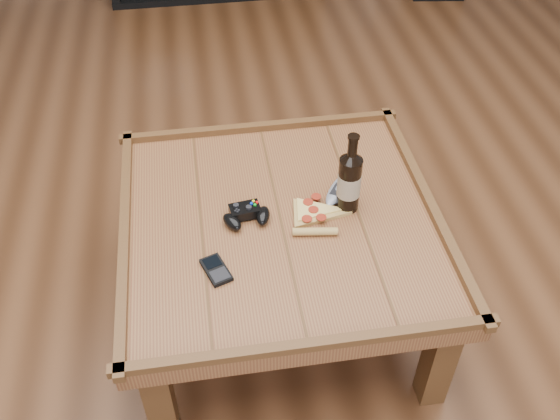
{
  "coord_description": "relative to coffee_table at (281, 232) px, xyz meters",
  "views": [
    {
      "loc": [
        -0.22,
        -1.39,
        1.83
      ],
      "look_at": [
        -0.01,
        -0.03,
        0.52
      ],
      "focal_mm": 40.0,
      "sensor_mm": 36.0,
      "label": 1
    }
  ],
  "objects": [
    {
      "name": "ground",
      "position": [
        0.0,
        0.0,
        -0.39
      ],
      "size": [
        6.0,
        6.0,
        0.0
      ],
      "primitive_type": "plane",
      "color": "#432513",
      "rests_on": "ground"
    },
    {
      "name": "coffee_table",
      "position": [
        0.0,
        0.0,
        0.0
      ],
      "size": [
        1.03,
        1.03,
        0.48
      ],
      "color": "brown",
      "rests_on": "ground"
    },
    {
      "name": "beer_bottle",
      "position": [
        0.22,
        0.02,
        0.17
      ],
      "size": [
        0.07,
        0.07,
        0.28
      ],
      "color": "black",
      "rests_on": "coffee_table"
    },
    {
      "name": "game_controller",
      "position": [
        -0.11,
        0.01,
        0.08
      ],
      "size": [
        0.17,
        0.12,
        0.05
      ],
      "rotation": [
        0.0,
        0.0,
        0.13
      ],
      "color": "black",
      "rests_on": "coffee_table"
    },
    {
      "name": "pizza_slice",
      "position": [
        0.1,
        -0.0,
        0.07
      ],
      "size": [
        0.19,
        0.27,
        0.03
      ],
      "rotation": [
        0.0,
        0.0,
        -0.14
      ],
      "color": "tan",
      "rests_on": "coffee_table"
    },
    {
      "name": "smartphone",
      "position": [
        -0.22,
        -0.19,
        0.07
      ],
      "size": [
        0.09,
        0.13,
        0.02
      ],
      "rotation": [
        0.0,
        0.0,
        0.34
      ],
      "color": "black",
      "rests_on": "coffee_table"
    },
    {
      "name": "remote_control",
      "position": [
        0.21,
        0.1,
        0.07
      ],
      "size": [
        0.15,
        0.18,
        0.03
      ],
      "rotation": [
        0.0,
        0.0,
        -0.6
      ],
      "color": "gray",
      "rests_on": "coffee_table"
    }
  ]
}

